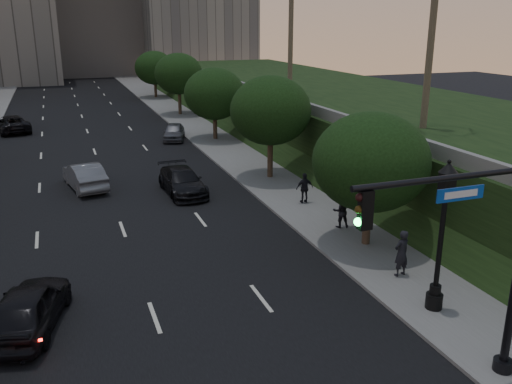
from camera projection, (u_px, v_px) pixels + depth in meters
name	position (u px, v px, depth m)	size (l,w,h in m)	color
road_surface	(97.00, 157.00, 41.36)	(16.00, 140.00, 0.02)	black
sidewalk_right	(225.00, 146.00, 44.72)	(4.50, 140.00, 0.15)	slate
embankment	(363.00, 119.00, 46.21)	(18.00, 90.00, 4.00)	black
parapet_wall	(271.00, 96.00, 42.71)	(0.35, 90.00, 0.70)	slate
office_block_mid	(93.00, 5.00, 103.86)	(22.00, 18.00, 26.00)	#AAA39C
tree_right_a	(371.00, 162.00, 23.85)	(5.20, 5.20, 6.24)	#38281C
tree_right_b	(271.00, 111.00, 34.45)	(5.20, 5.20, 6.74)	#38281C
tree_right_c	(214.00, 94.00, 46.23)	(5.20, 5.20, 6.24)	#38281C
tree_right_d	(179.00, 74.00, 58.61)	(5.20, 5.20, 6.74)	#38281C
tree_right_e	(154.00, 68.00, 72.18)	(5.20, 5.20, 6.24)	#38281C
traffic_signal_mast	(488.00, 266.00, 14.49)	(5.68, 0.56, 7.00)	black
street_lamp	(440.00, 244.00, 18.63)	(0.64, 0.64, 5.62)	black
sedan_near_left	(28.00, 307.00, 18.07)	(1.92, 4.78, 1.63)	black
sedan_mid_left	(85.00, 176.00, 33.47)	(1.73, 4.97, 1.64)	slate
sedan_far_left	(11.00, 124.00, 50.59)	(2.64, 5.72, 1.59)	black
sedan_near_right	(182.00, 181.00, 32.53)	(2.11, 5.20, 1.51)	black
sedan_far_right	(174.00, 132.00, 47.27)	(1.72, 4.29, 1.46)	#57595F
pedestrian_a	(401.00, 253.00, 21.58)	(0.70, 0.46, 1.93)	black
pedestrian_b	(341.00, 211.00, 26.74)	(0.83, 0.64, 1.70)	black
pedestrian_c	(305.00, 188.00, 30.37)	(1.01, 0.42, 1.72)	black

